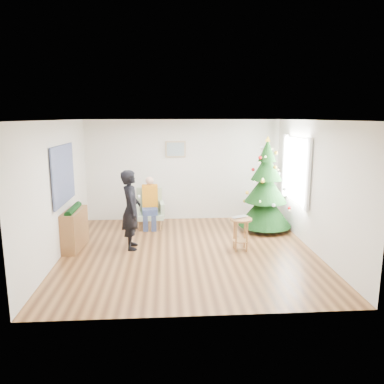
{
  "coord_description": "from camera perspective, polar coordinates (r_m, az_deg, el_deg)",
  "views": [
    {
      "loc": [
        -0.42,
        -7.14,
        2.66
      ],
      "look_at": [
        0.1,
        0.6,
        1.1
      ],
      "focal_mm": 35.0,
      "sensor_mm": 36.0,
      "label": 1
    }
  ],
  "objects": [
    {
      "name": "wall_left",
      "position": [
        7.56,
        -19.76,
        0.33
      ],
      "size": [
        0.0,
        5.0,
        5.0
      ],
      "primitive_type": "plane",
      "rotation": [
        1.57,
        0.0,
        1.57
      ],
      "color": "silver",
      "rests_on": "floor"
    },
    {
      "name": "ceiling",
      "position": [
        7.15,
        -0.49,
        10.9
      ],
      "size": [
        5.0,
        5.0,
        0.0
      ],
      "primitive_type": "plane",
      "rotation": [
        3.14,
        0.0,
        0.0
      ],
      "color": "white",
      "rests_on": "wall_back"
    },
    {
      "name": "laptop",
      "position": [
        7.57,
        7.47,
        -3.9
      ],
      "size": [
        0.43,
        0.38,
        0.03
      ],
      "primitive_type": "imported",
      "rotation": [
        0.0,
        0.0,
        0.49
      ],
      "color": "silver",
      "rests_on": "stool"
    },
    {
      "name": "curtains",
      "position": [
        8.7,
        15.41,
        3.3
      ],
      "size": [
        0.05,
        1.75,
        1.5
      ],
      "color": "white",
      "rests_on": "wall_right"
    },
    {
      "name": "game_controller",
      "position": [
        7.58,
        -8.05,
        -0.73
      ],
      "size": [
        0.05,
        0.13,
        0.04
      ],
      "primitive_type": "cube",
      "rotation": [
        0.0,
        0.0,
        0.08
      ],
      "color": "white",
      "rests_on": "standing_man"
    },
    {
      "name": "framed_picture",
      "position": [
        9.64,
        -2.54,
        6.54
      ],
      "size": [
        0.52,
        0.05,
        0.42
      ],
      "color": "tan",
      "rests_on": "wall_back"
    },
    {
      "name": "stool",
      "position": [
        7.66,
        7.41,
        -6.35
      ],
      "size": [
        0.44,
        0.44,
        0.66
      ],
      "rotation": [
        0.0,
        0.0,
        0.14
      ],
      "color": "brown",
      "rests_on": "floor"
    },
    {
      "name": "window_panel",
      "position": [
        8.71,
        15.6,
        3.3
      ],
      "size": [
        0.04,
        1.3,
        1.4
      ],
      "primitive_type": "cube",
      "color": "white",
      "rests_on": "wall_right"
    },
    {
      "name": "armchair",
      "position": [
        9.18,
        -6.43,
        -3.3
      ],
      "size": [
        0.71,
        0.66,
        0.95
      ],
      "rotation": [
        0.0,
        0.0,
        0.09
      ],
      "color": "#92A787",
      "rests_on": "floor"
    },
    {
      "name": "console",
      "position": [
        8.06,
        -17.46,
        -5.44
      ],
      "size": [
        0.36,
        1.02,
        0.8
      ],
      "primitive_type": "cube",
      "rotation": [
        0.0,
        0.0,
        -0.06
      ],
      "color": "brown",
      "rests_on": "floor"
    },
    {
      "name": "tapestry",
      "position": [
        7.79,
        -19.01,
        2.56
      ],
      "size": [
        0.03,
        1.5,
        1.15
      ],
      "primitive_type": "cube",
      "color": "black",
      "rests_on": "wall_left"
    },
    {
      "name": "seated_person",
      "position": [
        9.07,
        -6.45,
        -1.62
      ],
      "size": [
        0.39,
        0.55,
        1.25
      ],
      "rotation": [
        0.0,
        0.0,
        0.09
      ],
      "color": "navy",
      "rests_on": "armchair"
    },
    {
      "name": "floor",
      "position": [
        7.63,
        -0.45,
        -9.04
      ],
      "size": [
        5.0,
        5.0,
        0.0
      ],
      "primitive_type": "plane",
      "color": "brown",
      "rests_on": "ground"
    },
    {
      "name": "wall_right",
      "position": [
        7.83,
        18.12,
        0.8
      ],
      "size": [
        0.0,
        5.0,
        5.0
      ],
      "primitive_type": "plane",
      "rotation": [
        1.57,
        0.0,
        -1.57
      ],
      "color": "silver",
      "rests_on": "floor"
    },
    {
      "name": "wall_back",
      "position": [
        9.74,
        -1.34,
        3.34
      ],
      "size": [
        5.0,
        0.0,
        5.0
      ],
      "primitive_type": "plane",
      "rotation": [
        1.57,
        0.0,
        0.0
      ],
      "color": "silver",
      "rests_on": "floor"
    },
    {
      "name": "wall_front",
      "position": [
        4.85,
        1.28,
        -4.9
      ],
      "size": [
        5.0,
        0.0,
        5.0
      ],
      "primitive_type": "plane",
      "rotation": [
        -1.57,
        0.0,
        0.0
      ],
      "color": "silver",
      "rests_on": "floor"
    },
    {
      "name": "standing_man",
      "position": [
        7.68,
        -9.27,
        -2.68
      ],
      "size": [
        0.44,
        0.62,
        1.63
      ],
      "primitive_type": "imported",
      "rotation": [
        0.0,
        0.0,
        1.66
      ],
      "color": "black",
      "rests_on": "floor"
    },
    {
      "name": "christmas_tree",
      "position": [
        8.95,
        11.2,
        0.52
      ],
      "size": [
        1.24,
        1.24,
        2.24
      ],
      "rotation": [
        0.0,
        0.0,
        0.28
      ],
      "color": "#3F2816",
      "rests_on": "floor"
    },
    {
      "name": "garland",
      "position": [
        7.96,
        -17.64,
        -2.54
      ],
      "size": [
        0.14,
        0.9,
        0.14
      ],
      "primitive_type": "cylinder",
      "rotation": [
        1.57,
        0.0,
        0.0
      ],
      "color": "black",
      "rests_on": "console"
    }
  ]
}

